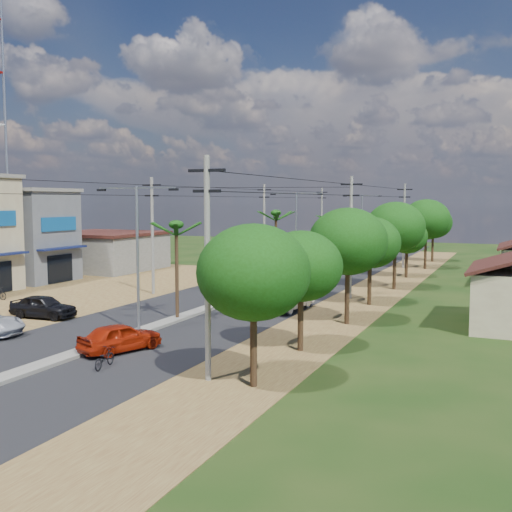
{
  "coord_description": "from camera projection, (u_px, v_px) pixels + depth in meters",
  "views": [
    {
      "loc": [
        18.72,
        -26.75,
        7.23
      ],
      "look_at": [
        0.39,
        14.95,
        3.0
      ],
      "focal_mm": 42.0,
      "sensor_mm": 36.0,
      "label": 1
    }
  ],
  "objects": [
    {
      "name": "ground",
      "position": [
        139.0,
        334.0,
        32.55
      ],
      "size": [
        160.0,
        160.0,
        0.0
      ],
      "primitive_type": "plane",
      "color": "black",
      "rests_on": "ground"
    },
    {
      "name": "road",
      "position": [
        252.0,
        294.0,
        46.22
      ],
      "size": [
        12.0,
        110.0,
        0.04
      ],
      "primitive_type": "cube",
      "color": "black",
      "rests_on": "ground"
    },
    {
      "name": "median",
      "position": [
        267.0,
        288.0,
        48.95
      ],
      "size": [
        1.0,
        90.0,
        0.18
      ],
      "primitive_type": "cube",
      "color": "#605E56",
      "rests_on": "ground"
    },
    {
      "name": "dirt_lot_west",
      "position": [
        36.0,
        295.0,
        45.85
      ],
      "size": [
        18.0,
        46.0,
        0.04
      ],
      "primitive_type": "cube",
      "color": "brown",
      "rests_on": "ground"
    },
    {
      "name": "dirt_shoulder_east",
      "position": [
        360.0,
        302.0,
        42.82
      ],
      "size": [
        5.0,
        90.0,
        0.03
      ],
      "primitive_type": "cube",
      "color": "brown",
      "rests_on": "ground"
    },
    {
      "name": "shophouse_grey",
      "position": [
        24.0,
        235.0,
        53.74
      ],
      "size": [
        9.0,
        6.4,
        8.3
      ],
      "color": "#4F5257",
      "rests_on": "ground"
    },
    {
      "name": "low_shed",
      "position": [
        104.0,
        251.0,
        62.66
      ],
      "size": [
        10.4,
        10.4,
        3.95
      ],
      "color": "#605E56",
      "rests_on": "ground"
    },
    {
      "name": "tree_east_a",
      "position": [
        254.0,
        272.0,
        22.86
      ],
      "size": [
        4.4,
        4.4,
        6.37
      ],
      "color": "black",
      "rests_on": "ground"
    },
    {
      "name": "tree_east_b",
      "position": [
        301.0,
        266.0,
        28.44
      ],
      "size": [
        4.0,
        4.0,
        5.83
      ],
      "color": "black",
      "rests_on": "ground"
    },
    {
      "name": "tree_east_c",
      "position": [
        348.0,
        242.0,
        34.6
      ],
      "size": [
        4.6,
        4.6,
        6.83
      ],
      "color": "black",
      "rests_on": "ground"
    },
    {
      "name": "tree_east_d",
      "position": [
        370.0,
        243.0,
        41.14
      ],
      "size": [
        4.2,
        4.2,
        6.13
      ],
      "color": "black",
      "rests_on": "ground"
    },
    {
      "name": "tree_east_e",
      "position": [
        395.0,
        227.0,
        48.29
      ],
      "size": [
        4.8,
        4.8,
        7.14
      ],
      "color": "black",
      "rests_on": "ground"
    },
    {
      "name": "tree_east_f",
      "position": [
        407.0,
        236.0,
        55.85
      ],
      "size": [
        3.8,
        3.8,
        5.52
      ],
      "color": "black",
      "rests_on": "ground"
    },
    {
      "name": "tree_east_g",
      "position": [
        426.0,
        220.0,
        62.78
      ],
      "size": [
        5.0,
        5.0,
        7.38
      ],
      "color": "black",
      "rests_on": "ground"
    },
    {
      "name": "tree_east_h",
      "position": [
        433.0,
        223.0,
        70.24
      ],
      "size": [
        4.4,
        4.4,
        6.52
      ],
      "color": "black",
      "rests_on": "ground"
    },
    {
      "name": "palm_median_near",
      "position": [
        176.0,
        229.0,
        35.69
      ],
      "size": [
        2.0,
        2.0,
        6.15
      ],
      "color": "black",
      "rests_on": "ground"
    },
    {
      "name": "palm_median_mid",
      "position": [
        276.0,
        216.0,
        50.24
      ],
      "size": [
        2.0,
        2.0,
        6.55
      ],
      "color": "black",
      "rests_on": "ground"
    },
    {
      "name": "palm_median_far",
      "position": [
        331.0,
        219.0,
        64.88
      ],
      "size": [
        2.0,
        2.0,
        5.85
      ],
      "color": "black",
      "rests_on": "ground"
    },
    {
      "name": "streetlight_near",
      "position": [
        137.0,
        246.0,
        32.11
      ],
      "size": [
        5.1,
        0.18,
        8.0
      ],
      "color": "gray",
      "rests_on": "ground"
    },
    {
      "name": "streetlight_mid",
      "position": [
        296.0,
        227.0,
        54.9
      ],
      "size": [
        5.1,
        0.18,
        8.0
      ],
      "color": "gray",
      "rests_on": "ground"
    },
    {
      "name": "streetlight_far",
      "position": [
        362.0,
        219.0,
        77.68
      ],
      "size": [
        5.1,
        0.18,
        8.0
      ],
      "color": "gray",
      "rests_on": "ground"
    },
    {
      "name": "utility_pole_w_b",
      "position": [
        152.0,
        233.0,
        45.86
      ],
      "size": [
        1.6,
        0.24,
        9.0
      ],
      "color": "#605E56",
      "rests_on": "ground"
    },
    {
      "name": "utility_pole_w_c",
      "position": [
        264.0,
        223.0,
        65.91
      ],
      "size": [
        1.6,
        0.24,
        9.0
      ],
      "color": "#605E56",
      "rests_on": "ground"
    },
    {
      "name": "utility_pole_w_d",
      "position": [
        322.0,
        218.0,
        85.05
      ],
      "size": [
        1.6,
        0.24,
        9.0
      ],
      "color": "#605E56",
      "rests_on": "ground"
    },
    {
      "name": "utility_pole_e_a",
      "position": [
        207.0,
        263.0,
        23.64
      ],
      "size": [
        1.6,
        0.24,
        9.0
      ],
      "color": "#605E56",
      "rests_on": "ground"
    },
    {
      "name": "utility_pole_e_b",
      "position": [
        351.0,
        234.0,
        43.69
      ],
      "size": [
        1.6,
        0.24,
        9.0
      ],
      "color": "#605E56",
      "rests_on": "ground"
    },
    {
      "name": "utility_pole_e_c",
      "position": [
        404.0,
        224.0,
        63.74
      ],
      "size": [
        1.6,
        0.24,
        9.0
      ],
      "color": "#605E56",
      "rests_on": "ground"
    },
    {
      "name": "car_red_near",
      "position": [
        120.0,
        338.0,
        28.54
      ],
      "size": [
        2.98,
        4.39,
        1.39
      ],
      "primitive_type": "imported",
      "rotation": [
        0.0,
        0.0,
        2.78
      ],
      "color": "maroon",
      "rests_on": "ground"
    },
    {
      "name": "car_silver_mid",
      "position": [
        288.0,
        298.0,
        39.38
      ],
      "size": [
        2.02,
        5.1,
        1.65
      ],
      "primitive_type": "imported",
      "rotation": [
        0.0,
        0.0,
        3.09
      ],
      "color": "#AEB0B7",
      "rests_on": "ground"
    },
    {
      "name": "car_white_far",
      "position": [
        258.0,
        267.0,
        57.99
      ],
      "size": [
        2.76,
        5.7,
        1.6
      ],
      "primitive_type": "imported",
      "rotation": [
        0.0,
        0.0,
        -0.1
      ],
      "color": "silver",
      "rests_on": "ground"
    },
    {
      "name": "car_parked_dark",
      "position": [
        43.0,
        307.0,
        36.73
      ],
      "size": [
        4.3,
        2.01,
        1.42
      ],
      "primitive_type": "imported",
      "rotation": [
        0.0,
        0.0,
        1.65
      ],
      "color": "black",
      "rests_on": "ground"
    },
    {
      "name": "moto_rider_east",
      "position": [
        104.0,
        359.0,
        25.77
      ],
      "size": [
        0.79,
        1.66,
        0.83
      ],
      "primitive_type": "imported",
      "rotation": [
        0.0,
        0.0,
        3.3
      ],
      "color": "black",
      "rests_on": "ground"
    },
    {
      "name": "moto_rider_west_a",
      "position": [
        253.0,
        279.0,
        51.29
      ],
      "size": [
        1.16,
        1.99,
        0.99
      ],
      "primitive_type": "imported",
      "rotation": [
        0.0,
        0.0,
        0.28
      ],
      "color": "black",
      "rests_on": "ground"
    },
    {
      "name": "moto_rider_west_b",
      "position": [
        307.0,
        266.0,
        61.8
      ],
      "size": [
        0.91,
        1.8,
        1.04
      ],
      "primitive_type": "imported",
      "rotation": [
        0.0,
        0.0,
        0.26
      ],
      "color": "black",
      "rests_on": "ground"
    }
  ]
}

